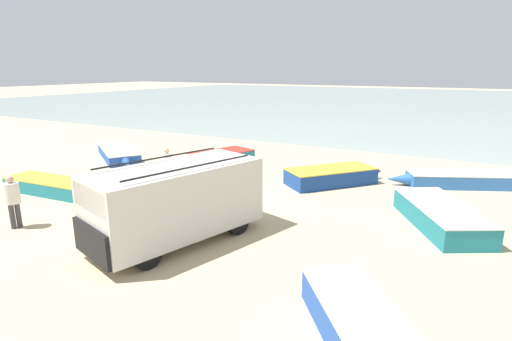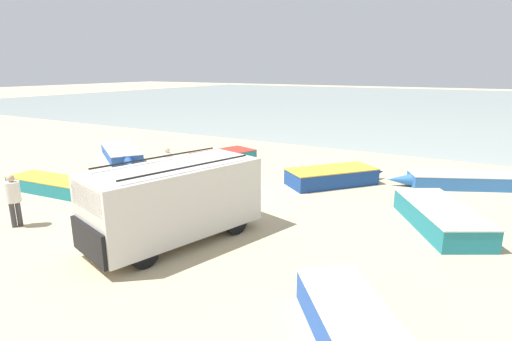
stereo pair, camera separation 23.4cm
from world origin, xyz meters
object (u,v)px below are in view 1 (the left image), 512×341
(fishing_rowboat_2, at_px, (53,186))
(fishing_rowboat_5, at_px, (459,180))
(fishing_rowboat_4, at_px, (438,214))
(fisherman_1, at_px, (12,197))
(parked_van, at_px, (176,200))
(fishing_rowboat_3, at_px, (362,328))
(fisherman_0, at_px, (167,164))
(fishing_rowboat_0, at_px, (224,156))
(fishing_rowboat_1, at_px, (334,176))
(fishing_rowboat_6, at_px, (119,154))

(fishing_rowboat_2, height_order, fishing_rowboat_5, fishing_rowboat_5)
(fishing_rowboat_4, relative_size, fisherman_1, 2.74)
(fishing_rowboat_5, bearing_deg, parked_van, 30.45)
(fishing_rowboat_3, xyz_separation_m, fisherman_0, (-9.44, 5.78, 0.66))
(fishing_rowboat_4, xyz_separation_m, fishing_rowboat_5, (0.36, 4.93, -0.05))
(fishing_rowboat_0, relative_size, fisherman_1, 2.43)
(fishing_rowboat_5, xyz_separation_m, fisherman_0, (-10.43, -5.94, 0.70))
(fishing_rowboat_2, bearing_deg, fishing_rowboat_1, -149.37)
(parked_van, xyz_separation_m, fishing_rowboat_5, (6.71, 9.81, -0.91))
(parked_van, distance_m, fishing_rowboat_0, 9.98)
(fishing_rowboat_2, distance_m, fisherman_0, 4.46)
(fishing_rowboat_4, xyz_separation_m, fisherman_0, (-10.07, -1.01, 0.65))
(fishing_rowboat_2, height_order, fisherman_1, fisherman_1)
(fishing_rowboat_0, xyz_separation_m, fishing_rowboat_2, (-2.84, -7.80, -0.00))
(fishing_rowboat_5, bearing_deg, fishing_rowboat_0, -20.68)
(fishing_rowboat_4, height_order, fishing_rowboat_5, fishing_rowboat_4)
(fishing_rowboat_2, distance_m, fishing_rowboat_3, 13.26)
(parked_van, xyz_separation_m, fisherman_0, (-3.72, 3.87, -0.21))
(fishing_rowboat_1, distance_m, fishing_rowboat_2, 11.33)
(fishing_rowboat_3, bearing_deg, fishing_rowboat_0, -175.31)
(fishing_rowboat_2, xyz_separation_m, fishing_rowboat_5, (13.89, 8.67, 0.02))
(fishing_rowboat_2, bearing_deg, fishing_rowboat_4, -169.44)
(fishing_rowboat_1, distance_m, fishing_rowboat_4, 5.16)
(fishing_rowboat_6, bearing_deg, fishing_rowboat_4, 26.76)
(fishing_rowboat_3, bearing_deg, fishing_rowboat_1, 162.74)
(fishing_rowboat_3, xyz_separation_m, fishing_rowboat_5, (0.99, 11.72, -0.04))
(fishing_rowboat_3, bearing_deg, fisherman_1, -129.42)
(parked_van, height_order, fishing_rowboat_0, parked_van)
(fishing_rowboat_1, bearing_deg, fishing_rowboat_5, -26.25)
(fishing_rowboat_3, height_order, fisherman_1, fisherman_1)
(fishing_rowboat_4, distance_m, fishing_rowboat_6, 16.13)
(fishing_rowboat_1, bearing_deg, fishing_rowboat_4, -83.78)
(fishing_rowboat_4, bearing_deg, fishing_rowboat_0, 39.24)
(fishing_rowboat_1, xyz_separation_m, fisherman_1, (-6.97, -9.40, 0.65))
(parked_van, bearing_deg, fishing_rowboat_0, -137.97)
(fishing_rowboat_3, bearing_deg, fishing_rowboat_2, -141.46)
(fishing_rowboat_1, xyz_separation_m, fisherman_0, (-5.76, -3.85, 0.65))
(fishing_rowboat_0, bearing_deg, fisherman_0, -154.41)
(fishing_rowboat_4, bearing_deg, fishing_rowboat_5, -34.11)
(fishing_rowboat_0, relative_size, fishing_rowboat_3, 1.16)
(fisherman_1, bearing_deg, parked_van, 36.11)
(parked_van, height_order, fishing_rowboat_4, parked_van)
(parked_van, height_order, fishing_rowboat_2, parked_van)
(fishing_rowboat_6, bearing_deg, fishing_rowboat_5, 44.00)
(fishing_rowboat_0, height_order, fishing_rowboat_6, fishing_rowboat_0)
(fishing_rowboat_0, bearing_deg, parked_van, -135.51)
(fishing_rowboat_1, xyz_separation_m, fishing_rowboat_3, (3.68, -9.63, -0.01))
(fishing_rowboat_4, xyz_separation_m, fishing_rowboat_6, (-16.02, 1.87, -0.07))
(fishing_rowboat_0, xyz_separation_m, fishing_rowboat_4, (10.70, -4.06, 0.07))
(fishing_rowboat_1, distance_m, fishing_rowboat_6, 11.75)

